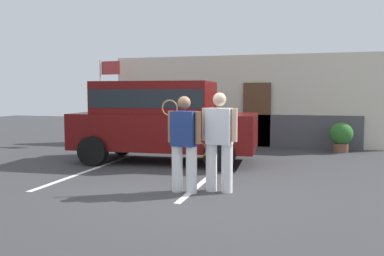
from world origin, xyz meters
TOP-DOWN VIEW (x-y plane):
  - ground_plane at (0.00, 0.00)m, footprint 40.00×40.00m
  - parking_stripe_0 at (-2.64, 1.50)m, footprint 0.12×4.40m
  - parking_stripe_1 at (0.15, 1.50)m, footprint 0.12×4.40m
  - house_frontage at (0.01, 6.86)m, footprint 9.05×0.40m
  - parked_suv at (-1.49, 3.01)m, footprint 4.71×2.39m
  - tennis_player_man at (0.04, 0.06)m, footprint 0.76×0.32m
  - tennis_player_woman at (0.63, 0.27)m, footprint 0.90×0.32m
  - potted_plant_by_porch at (3.10, 6.01)m, footprint 0.68×0.68m
  - flag_pole at (-4.57, 5.85)m, footprint 0.80×0.12m

SIDE VIEW (x-z plane):
  - ground_plane at x=0.00m, z-range 0.00..0.00m
  - parking_stripe_0 at x=-2.64m, z-range 0.00..0.01m
  - parking_stripe_1 at x=0.15m, z-range 0.00..0.01m
  - potted_plant_by_porch at x=3.10m, z-range 0.05..0.94m
  - tennis_player_man at x=0.04m, z-range 0.04..1.75m
  - tennis_player_woman at x=0.63m, z-range 0.03..1.80m
  - parked_suv at x=-1.49m, z-range 0.12..2.17m
  - house_frontage at x=0.01m, z-range -0.09..2.92m
  - flag_pole at x=-4.57m, z-range 0.57..3.46m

